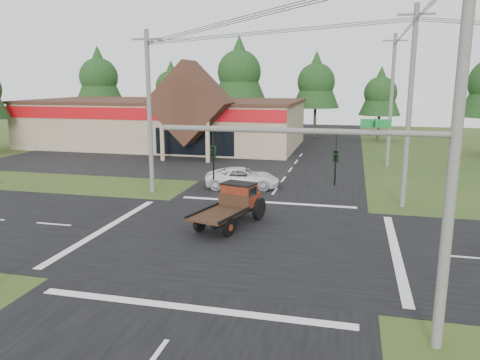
% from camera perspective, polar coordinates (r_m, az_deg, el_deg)
% --- Properties ---
extents(ground, '(120.00, 120.00, 0.00)m').
position_cam_1_polar(ground, '(22.23, 0.01, -7.28)').
color(ground, '#253E16').
rests_on(ground, ground).
extents(road_ns, '(12.00, 120.00, 0.02)m').
position_cam_1_polar(road_ns, '(22.22, 0.01, -7.25)').
color(road_ns, black).
rests_on(road_ns, ground).
extents(road_ew, '(120.00, 12.00, 0.02)m').
position_cam_1_polar(road_ew, '(22.22, 0.01, -7.25)').
color(road_ew, black).
rests_on(road_ew, ground).
extents(parking_apron, '(28.00, 14.00, 0.02)m').
position_cam_1_polar(parking_apron, '(44.31, -11.92, 2.26)').
color(parking_apron, black).
rests_on(parking_apron, ground).
extents(cvs_building, '(30.40, 18.20, 9.19)m').
position_cam_1_polar(cvs_building, '(54.24, -8.90, 7.08)').
color(cvs_building, gray).
rests_on(cvs_building, ground).
extents(traffic_signal_mast, '(8.12, 0.24, 7.00)m').
position_cam_1_polar(traffic_signal_mast, '(13.25, 17.13, -1.29)').
color(traffic_signal_mast, '#595651').
rests_on(traffic_signal_mast, ground).
extents(utility_pole_nr, '(2.00, 0.30, 11.00)m').
position_cam_1_polar(utility_pole_nr, '(13.26, 24.74, 3.49)').
color(utility_pole_nr, '#595651').
rests_on(utility_pole_nr, ground).
extents(utility_pole_nw, '(2.00, 0.30, 10.50)m').
position_cam_1_polar(utility_pole_nw, '(31.25, -10.99, 8.23)').
color(utility_pole_nw, '#595651').
rests_on(utility_pole_nw, ground).
extents(utility_pole_ne, '(2.00, 0.30, 11.50)m').
position_cam_1_polar(utility_pole_ne, '(28.59, 19.97, 8.40)').
color(utility_pole_ne, '#595651').
rests_on(utility_pole_ne, ground).
extents(utility_pole_n, '(2.00, 0.30, 11.20)m').
position_cam_1_polar(utility_pole_n, '(42.53, 17.96, 9.30)').
color(utility_pole_n, '#595651').
rests_on(utility_pole_n, ground).
extents(tree_row_a, '(6.72, 6.72, 12.12)m').
position_cam_1_polar(tree_row_a, '(69.76, -16.85, 12.13)').
color(tree_row_a, '#332316').
rests_on(tree_row_a, ground).
extents(tree_row_b, '(5.60, 5.60, 10.10)m').
position_cam_1_polar(tree_row_b, '(67.18, -8.37, 11.38)').
color(tree_row_b, '#332316').
rests_on(tree_row_b, ground).
extents(tree_row_c, '(7.28, 7.28, 13.13)m').
position_cam_1_polar(tree_row_c, '(63.19, -0.09, 13.30)').
color(tree_row_c, '#332316').
rests_on(tree_row_c, ground).
extents(tree_row_d, '(6.16, 6.16, 11.11)m').
position_cam_1_polar(tree_row_d, '(62.58, 9.27, 11.93)').
color(tree_row_d, '#332316').
rests_on(tree_row_d, ground).
extents(tree_row_e, '(5.04, 5.04, 9.09)m').
position_cam_1_polar(tree_row_e, '(60.48, 16.77, 10.31)').
color(tree_row_e, '#332316').
rests_on(tree_row_e, ground).
extents(antique_flatbed_truck, '(3.21, 5.39, 2.11)m').
position_cam_1_polar(antique_flatbed_truck, '(23.96, -1.32, -3.19)').
color(antique_flatbed_truck, '#4E190B').
rests_on(antique_flatbed_truck, ground).
extents(white_pickup, '(5.46, 3.28, 1.42)m').
position_cam_1_polar(white_pickup, '(32.53, 0.30, 0.27)').
color(white_pickup, white).
rests_on(white_pickup, ground).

